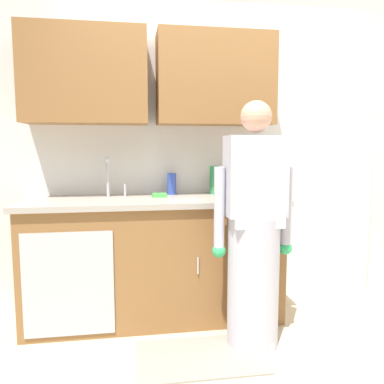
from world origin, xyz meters
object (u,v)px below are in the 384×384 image
object	(u,v)px
knife_on_counter	(184,200)
bottle_dish_liquid	(172,184)
bottle_water_tall	(236,181)
sponge	(160,195)
person_at_sink	(254,244)
bottle_soap	(260,182)
bottle_water_short	(249,180)
sink	(113,201)
bottle_cleaner_spray	(214,180)
cup_by_sink	(225,195)

from	to	relation	value
knife_on_counter	bottle_dish_liquid	bearing A→B (deg)	89.77
bottle_water_tall	sponge	distance (m)	0.65
person_at_sink	knife_on_counter	world-z (taller)	person_at_sink
person_at_sink	bottle_soap	world-z (taller)	person_at_sink
bottle_water_short	sink	bearing A→B (deg)	-171.81
bottle_soap	bottle_water_short	bearing A→B (deg)	-156.98
knife_on_counter	person_at_sink	bearing A→B (deg)	-48.89
person_at_sink	knife_on_counter	size ratio (longest dim) A/B	6.75
person_at_sink	sponge	xyz separation A→B (m)	(-0.57, 0.59, 0.26)
bottle_cleaner_spray	bottle_water_short	distance (m)	0.29
bottle_soap	bottle_water_tall	world-z (taller)	bottle_water_tall
bottle_dish_liquid	bottle_water_short	xyz separation A→B (m)	(0.64, -0.05, 0.03)
bottle_dish_liquid	bottle_soap	bearing A→B (deg)	0.02
bottle_cleaner_spray	bottle_dish_liquid	world-z (taller)	bottle_cleaner_spray
bottle_soap	bottle_dish_liquid	xyz separation A→B (m)	(-0.76, -0.00, -0.00)
sponge	bottle_dish_liquid	bearing A→B (deg)	54.03
knife_on_counter	sink	bearing A→B (deg)	154.87
person_at_sink	bottle_water_short	bearing A→B (deg)	75.71
person_at_sink	bottle_cleaner_spray	distance (m)	0.81
sink	cup_by_sink	bearing A→B (deg)	-15.62
cup_by_sink	sink	bearing A→B (deg)	164.38
bottle_soap	person_at_sink	bearing A→B (deg)	-111.63
sink	bottle_soap	size ratio (longest dim) A/B	2.78
bottle_water_tall	sponge	bearing A→B (deg)	-171.01
bottle_dish_liquid	bottle_water_tall	size ratio (longest dim) A/B	0.84
person_at_sink	cup_by_sink	world-z (taller)	person_at_sink
bottle_dish_liquid	sponge	distance (m)	0.20
bottle_dish_liquid	bottle_water_tall	world-z (taller)	bottle_water_tall
sink	bottle_soap	distance (m)	1.25
bottle_cleaner_spray	bottle_water_tall	world-z (taller)	bottle_cleaner_spray
bottle_soap	knife_on_counter	distance (m)	0.81
sponge	bottle_water_tall	bearing A→B (deg)	8.99
bottle_soap	bottle_water_tall	bearing A→B (deg)	-167.04
bottle_cleaner_spray	bottle_water_tall	size ratio (longest dim) A/B	1.11
sink	bottle_dish_liquid	world-z (taller)	sink
cup_by_sink	sponge	distance (m)	0.54
bottle_cleaner_spray	bottle_dish_liquid	distance (m)	0.35
knife_on_counter	sponge	xyz separation A→B (m)	(-0.16, 0.22, 0.01)
bottle_dish_liquid	cup_by_sink	xyz separation A→B (m)	(0.34, -0.44, -0.04)
person_at_sink	bottle_dish_liquid	distance (m)	0.94
bottle_soap	bottle_dish_liquid	size ratio (longest dim) A/B	1.03
cup_by_sink	knife_on_counter	distance (m)	0.31
bottle_dish_liquid	cup_by_sink	bearing A→B (deg)	-51.75
person_at_sink	bottle_soap	bearing A→B (deg)	68.37
sink	bottle_water_short	size ratio (longest dim) A/B	2.22
sponge	knife_on_counter	bearing A→B (deg)	-54.17
bottle_dish_liquid	bottle_water_tall	distance (m)	0.53
person_at_sink	cup_by_sink	size ratio (longest dim) A/B	18.85
bottle_cleaner_spray	knife_on_counter	distance (m)	0.48
bottle_soap	cup_by_sink	world-z (taller)	bottle_soap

